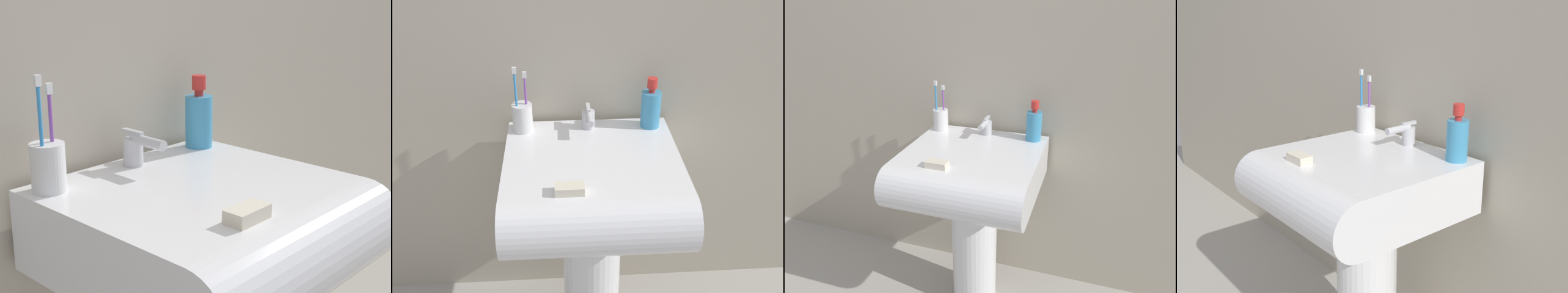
# 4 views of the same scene
# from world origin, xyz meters

# --- Properties ---
(sink_pedestal) EXTENTS (0.19, 0.19, 0.58)m
(sink_pedestal) POSITION_xyz_m (0.00, 0.00, 0.29)
(sink_pedestal) COLOR white
(sink_pedestal) RESTS_ON ground
(sink_basin) EXTENTS (0.52, 0.53, 0.16)m
(sink_basin) POSITION_xyz_m (0.00, -0.06, 0.66)
(sink_basin) COLOR white
(sink_basin) RESTS_ON sink_pedestal
(faucet) EXTENTS (0.04, 0.12, 0.08)m
(faucet) POSITION_xyz_m (0.00, 0.16, 0.79)
(faucet) COLOR silver
(faucet) RESTS_ON sink_basin
(toothbrush_cup) EXTENTS (0.06, 0.06, 0.22)m
(toothbrush_cup) POSITION_xyz_m (-0.21, 0.17, 0.80)
(toothbrush_cup) COLOR white
(toothbrush_cup) RESTS_ON sink_basin
(soap_bottle) EXTENTS (0.06, 0.06, 0.17)m
(soap_bottle) POSITION_xyz_m (0.20, 0.17, 0.81)
(soap_bottle) COLOR #3F99CC
(soap_bottle) RESTS_ON sink_basin
(bar_soap) EXTENTS (0.08, 0.04, 0.02)m
(bar_soap) POSITION_xyz_m (-0.07, -0.19, 0.76)
(bar_soap) COLOR silver
(bar_soap) RESTS_ON sink_basin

